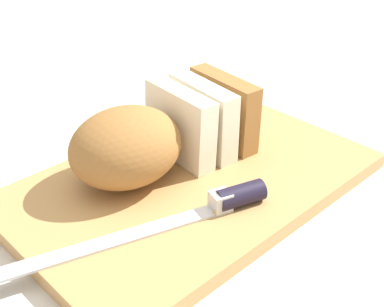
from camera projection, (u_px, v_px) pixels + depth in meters
ground_plane at (192, 189)px, 0.60m from camera, size 3.00×3.00×0.00m
cutting_board at (192, 183)px, 0.59m from camera, size 0.41×0.26×0.02m
bread_loaf at (156, 135)px, 0.58m from camera, size 0.23×0.12×0.09m
bread_knife at (207, 207)px, 0.52m from camera, size 0.28×0.10×0.02m
crumb_near_knife at (216, 213)px, 0.52m from camera, size 0.01×0.01×0.01m
crumb_near_loaf at (192, 149)px, 0.63m from camera, size 0.01×0.01×0.01m
crumb_stray_left at (224, 192)px, 0.55m from camera, size 0.01×0.01×0.01m
crumb_stray_right at (224, 211)px, 0.53m from camera, size 0.00×0.00×0.00m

